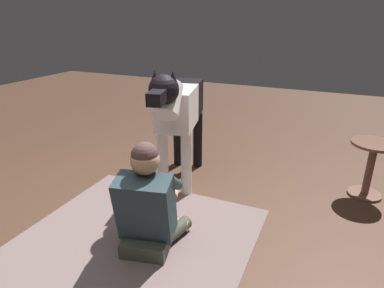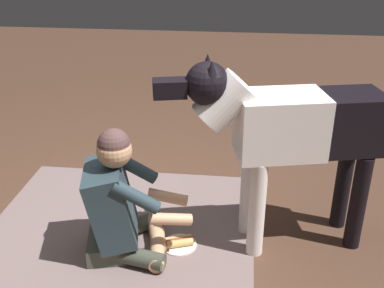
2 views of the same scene
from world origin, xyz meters
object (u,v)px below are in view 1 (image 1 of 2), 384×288
(hot_dog_on_plate, at_px, (163,215))
(round_side_table, at_px, (371,164))
(person_sitting_on_floor, at_px, (148,205))
(large_dog, at_px, (178,110))

(hot_dog_on_plate, relative_size, round_side_table, 0.41)
(person_sitting_on_floor, height_order, large_dog, large_dog)
(large_dog, distance_m, hot_dog_on_plate, 1.02)
(person_sitting_on_floor, height_order, round_side_table, person_sitting_on_floor)
(person_sitting_on_floor, bearing_deg, hot_dog_on_plate, -166.83)
(person_sitting_on_floor, bearing_deg, large_dog, -166.83)
(large_dog, relative_size, round_side_table, 2.72)
(person_sitting_on_floor, relative_size, hot_dog_on_plate, 3.70)
(hot_dog_on_plate, bearing_deg, round_side_table, 125.26)
(person_sitting_on_floor, xyz_separation_m, large_dog, (-1.00, -0.24, 0.45))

